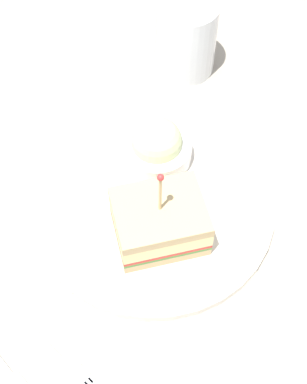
{
  "coord_description": "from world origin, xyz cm",
  "views": [
    {
      "loc": [
        -32.7,
        -1.89,
        52.91
      ],
      "look_at": [
        0.0,
        0.0,
        3.11
      ],
      "focal_mm": 51.22,
      "sensor_mm": 36.0,
      "label": 1
    }
  ],
  "objects_px": {
    "plate": "(154,204)",
    "drink_glass": "(186,41)",
    "coleslaw_bowl": "(153,146)",
    "fork": "(63,363)",
    "sandwich_half_center": "(160,221)"
  },
  "relations": [
    {
      "from": "plate",
      "to": "drink_glass",
      "type": "relative_size",
      "value": 2.73
    },
    {
      "from": "plate",
      "to": "coleslaw_bowl",
      "type": "relative_size",
      "value": 3.32
    },
    {
      "from": "fork",
      "to": "coleslaw_bowl",
      "type": "bearing_deg",
      "value": -16.32
    },
    {
      "from": "coleslaw_bowl",
      "to": "plate",
      "type": "bearing_deg",
      "value": -175.79
    },
    {
      "from": "coleslaw_bowl",
      "to": "drink_glass",
      "type": "bearing_deg",
      "value": -11.28
    },
    {
      "from": "plate",
      "to": "drink_glass",
      "type": "bearing_deg",
      "value": -7.13
    },
    {
      "from": "sandwich_half_center",
      "to": "drink_glass",
      "type": "xyz_separation_m",
      "value": [
        0.27,
        -0.02,
        0.01
      ]
    },
    {
      "from": "drink_glass",
      "to": "plate",
      "type": "bearing_deg",
      "value": 172.87
    },
    {
      "from": "coleslaw_bowl",
      "to": "fork",
      "type": "height_order",
      "value": "coleslaw_bowl"
    },
    {
      "from": "coleslaw_bowl",
      "to": "fork",
      "type": "bearing_deg",
      "value": 163.68
    },
    {
      "from": "sandwich_half_center",
      "to": "drink_glass",
      "type": "height_order",
      "value": "sandwich_half_center"
    },
    {
      "from": "plate",
      "to": "sandwich_half_center",
      "type": "xyz_separation_m",
      "value": [
        -0.04,
        -0.01,
        0.03
      ]
    },
    {
      "from": "drink_glass",
      "to": "fork",
      "type": "relative_size",
      "value": 0.98
    },
    {
      "from": "coleslaw_bowl",
      "to": "fork",
      "type": "relative_size",
      "value": 0.8
    },
    {
      "from": "plate",
      "to": "coleslaw_bowl",
      "type": "bearing_deg",
      "value": 4.21
    }
  ]
}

